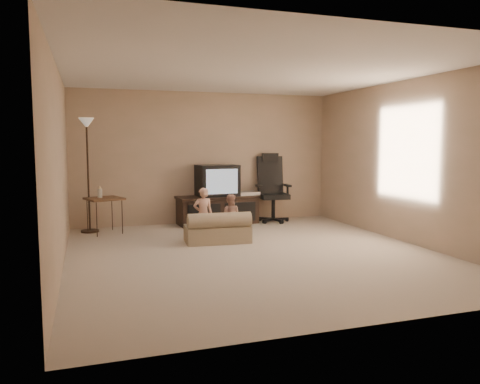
# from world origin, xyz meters

# --- Properties ---
(floor) EXTENTS (5.50, 5.50, 0.00)m
(floor) POSITION_xyz_m (0.00, 0.00, 0.00)
(floor) COLOR beige
(floor) RESTS_ON ground
(room_shell) EXTENTS (5.50, 5.50, 5.50)m
(room_shell) POSITION_xyz_m (0.00, 0.00, 1.52)
(room_shell) COLOR white
(room_shell) RESTS_ON floor
(tv_stand) EXTENTS (1.60, 0.68, 1.12)m
(tv_stand) POSITION_xyz_m (0.18, 2.49, 0.47)
(tv_stand) COLOR black
(tv_stand) RESTS_ON floor
(office_chair) EXTENTS (0.68, 0.71, 1.34)m
(office_chair) POSITION_xyz_m (1.27, 2.43, 0.48)
(office_chair) COLOR black
(office_chair) RESTS_ON floor
(side_table) EXTENTS (0.70, 0.70, 0.83)m
(side_table) POSITION_xyz_m (-1.92, 2.18, 0.59)
(side_table) COLOR brown
(side_table) RESTS_ON floor
(floor_lamp) EXTENTS (0.31, 0.31, 1.96)m
(floor_lamp) POSITION_xyz_m (-2.16, 2.38, 1.43)
(floor_lamp) COLOR black
(floor_lamp) RESTS_ON floor
(child_sofa) EXTENTS (1.03, 0.63, 0.48)m
(child_sofa) POSITION_xyz_m (-0.28, 0.86, 0.20)
(child_sofa) COLOR tan
(child_sofa) RESTS_ON floor
(toddler_left) EXTENTS (0.32, 0.24, 0.84)m
(toddler_left) POSITION_xyz_m (-0.47, 1.05, 0.42)
(toddler_left) COLOR #DFA58B
(toddler_left) RESTS_ON floor
(toddler_right) EXTENTS (0.40, 0.31, 0.72)m
(toddler_right) POSITION_xyz_m (-0.01, 1.11, 0.36)
(toddler_right) COLOR #DFA58B
(toddler_right) RESTS_ON floor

